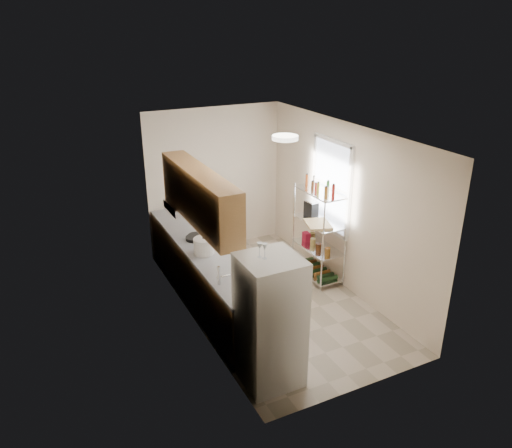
{
  "coord_description": "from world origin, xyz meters",
  "views": [
    {
      "loc": [
        -3.14,
        -5.82,
        4.0
      ],
      "look_at": [
        -0.15,
        0.25,
        1.19
      ],
      "focal_mm": 35.0,
      "sensor_mm": 36.0,
      "label": 1
    }
  ],
  "objects_px": {
    "cutting_board": "(318,224)",
    "refrigerator": "(270,321)",
    "rice_cooker": "(204,246)",
    "frying_pan_large": "(195,238)",
    "espresso_machine": "(311,208)"
  },
  "relations": [
    {
      "from": "frying_pan_large",
      "to": "espresso_machine",
      "type": "xyz_separation_m",
      "value": [
        1.94,
        -0.17,
        0.21
      ]
    },
    {
      "from": "refrigerator",
      "to": "espresso_machine",
      "type": "xyz_separation_m",
      "value": [
        1.88,
        2.13,
        0.34
      ]
    },
    {
      "from": "rice_cooker",
      "to": "cutting_board",
      "type": "height_order",
      "value": "rice_cooker"
    },
    {
      "from": "espresso_machine",
      "to": "cutting_board",
      "type": "bearing_deg",
      "value": -111.32
    },
    {
      "from": "cutting_board",
      "to": "rice_cooker",
      "type": "bearing_deg",
      "value": 178.63
    },
    {
      "from": "rice_cooker",
      "to": "frying_pan_large",
      "type": "xyz_separation_m",
      "value": [
        0.05,
        0.51,
        -0.09
      ]
    },
    {
      "from": "cutting_board",
      "to": "frying_pan_large",
      "type": "bearing_deg",
      "value": 163.01
    },
    {
      "from": "frying_pan_large",
      "to": "espresso_machine",
      "type": "distance_m",
      "value": 1.96
    },
    {
      "from": "rice_cooker",
      "to": "espresso_machine",
      "type": "relative_size",
      "value": 1.14
    },
    {
      "from": "espresso_machine",
      "to": "refrigerator",
      "type": "bearing_deg",
      "value": -136.36
    },
    {
      "from": "refrigerator",
      "to": "rice_cooker",
      "type": "bearing_deg",
      "value": 93.64
    },
    {
      "from": "cutting_board",
      "to": "refrigerator",
      "type": "bearing_deg",
      "value": -135.28
    },
    {
      "from": "refrigerator",
      "to": "cutting_board",
      "type": "distance_m",
      "value": 2.49
    },
    {
      "from": "frying_pan_large",
      "to": "cutting_board",
      "type": "height_order",
      "value": "cutting_board"
    },
    {
      "from": "frying_pan_large",
      "to": "cutting_board",
      "type": "distance_m",
      "value": 1.91
    }
  ]
}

